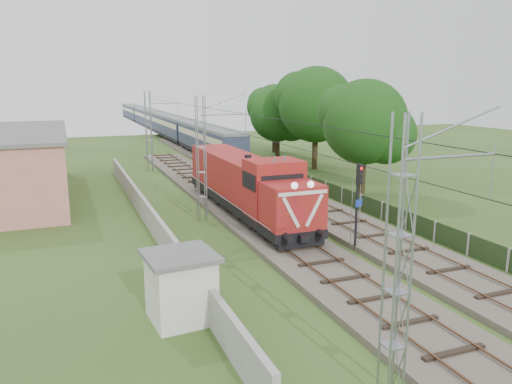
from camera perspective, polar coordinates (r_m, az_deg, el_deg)
name	(u,v)px	position (r m, az deg, el deg)	size (l,w,h in m)	color
ground	(337,281)	(23.13, 9.30, -9.98)	(140.00, 140.00, 0.00)	#33491B
track_main	(276,234)	(28.95, 2.27, -4.85)	(4.20, 70.00, 0.45)	#6B6054
track_side	(269,186)	(42.45, 1.47, 0.69)	(4.20, 80.00, 0.45)	#6B6054
catenary	(202,159)	(31.76, -6.19, 3.78)	(3.31, 70.00, 8.00)	gray
boundary_wall	(148,215)	(31.71, -12.26, -2.54)	(0.25, 40.00, 1.50)	#9E9E99
station_building	(10,164)	(42.96, -26.28, 2.88)	(8.40, 20.40, 5.22)	tan
fence	(435,231)	(29.76, 19.79, -4.27)	(0.12, 32.00, 1.20)	black
locomotive	(246,183)	(32.99, -1.19, 1.00)	(3.02, 17.23, 4.37)	black
coach_rake	(159,121)	(90.17, -11.03, 8.00)	(2.81, 83.87, 3.25)	black
signal_post	(358,192)	(26.27, 11.62, 0.04)	(0.50, 0.41, 4.72)	black
relay_hut	(181,287)	(19.06, -8.58, -10.64)	(2.73, 2.73, 2.61)	silver
tree_a	(366,123)	(40.51, 12.44, 7.72)	(7.04, 6.70, 9.12)	#3D3019
tree_b	(317,106)	(51.86, 6.98, 9.79)	(8.09, 7.70, 10.48)	#3D3019
tree_c	(278,114)	(56.69, 2.59, 8.91)	(6.67, 6.36, 8.65)	#3D3019
tree_d	(275,110)	(64.51, 2.22, 9.34)	(6.71, 6.39, 8.70)	#3D3019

